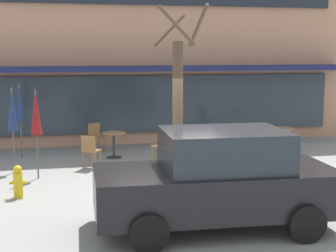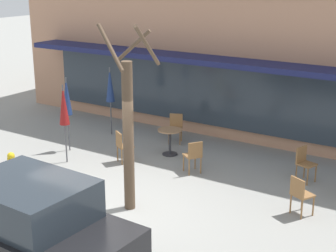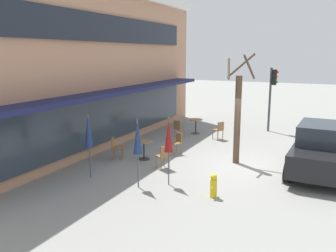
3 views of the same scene
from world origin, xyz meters
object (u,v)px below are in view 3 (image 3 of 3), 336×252
object	(u,v)px
patio_umbrella_cream_folded	(169,135)
patio_umbrella_corner_open	(138,137)
street_tree	(238,115)
cafe_table_near_wall	(144,147)
patio_umbrella_green_folded	(89,131)
cafe_chair_1	(164,155)
cafe_chair_4	(177,142)
cafe_chair_0	(178,128)
traffic_light_pole	(272,89)
fire_hydrant	(214,186)
parked_sedan	(322,149)
cafe_table_streetside	(196,124)
cafe_chair_3	(115,146)
cafe_chair_2	(219,129)

from	to	relation	value
patio_umbrella_cream_folded	patio_umbrella_corner_open	xyz separation A→B (m)	(-0.61, 0.76, 0.00)
street_tree	patio_umbrella_corner_open	bearing A→B (deg)	151.04
cafe_table_near_wall	patio_umbrella_green_folded	xyz separation A→B (m)	(-2.64, 0.60, 1.11)
patio_umbrella_corner_open	street_tree	xyz separation A→B (m)	(3.83, -2.12, 0.25)
cafe_chair_1	cafe_chair_4	bearing A→B (deg)	10.34
cafe_chair_0	traffic_light_pole	bearing A→B (deg)	-47.10
cafe_chair_4	fire_hydrant	size ratio (longest dim) A/B	1.26
cafe_chair_1	parked_sedan	xyz separation A→B (m)	(1.88, -5.18, 0.35)
cafe_table_streetside	parked_sedan	world-z (taller)	parked_sedan
patio_umbrella_green_folded	patio_umbrella_cream_folded	xyz separation A→B (m)	(0.55, -2.66, 0.00)
cafe_chair_3	cafe_chair_4	world-z (taller)	same
cafe_chair_2	cafe_table_near_wall	bearing A→B (deg)	158.94
patio_umbrella_corner_open	cafe_chair_2	distance (m)	7.24
fire_hydrant	parked_sedan	bearing A→B (deg)	-37.52
patio_umbrella_green_folded	cafe_chair_2	size ratio (longest dim) A/B	2.47
parked_sedan	fire_hydrant	xyz separation A→B (m)	(-3.58, 2.75, -0.53)
cafe_chair_1	fire_hydrant	world-z (taller)	cafe_chair_1
patio_umbrella_corner_open	traffic_light_pole	xyz separation A→B (m)	(10.16, -2.34, 0.67)
cafe_chair_1	cafe_chair_3	size ratio (longest dim) A/B	1.00
street_tree	cafe_table_near_wall	bearing A→B (deg)	108.24
cafe_table_near_wall	cafe_chair_1	world-z (taller)	cafe_chair_1
cafe_chair_3	cafe_chair_1	bearing A→B (deg)	-97.75
cafe_table_streetside	street_tree	bearing A→B (deg)	-141.83
cafe_chair_3	cafe_table_near_wall	bearing A→B (deg)	-66.52
patio_umbrella_cream_folded	cafe_chair_1	size ratio (longest dim) A/B	2.47
cafe_chair_4	fire_hydrant	world-z (taller)	cafe_chair_4
cafe_chair_3	cafe_chair_2	bearing A→B (deg)	-29.29
patio_umbrella_corner_open	cafe_chair_4	size ratio (longest dim) A/B	2.47
cafe_table_near_wall	cafe_chair_0	world-z (taller)	cafe_chair_0
patio_umbrella_green_folded	fire_hydrant	xyz separation A→B (m)	(0.19, -4.28, -1.27)
parked_sedan	traffic_light_pole	size ratio (longest dim) A/B	1.25
fire_hydrant	traffic_light_pole	bearing A→B (deg)	0.21
cafe_chair_2	patio_umbrella_cream_folded	bearing A→B (deg)	-176.92
patio_umbrella_green_folded	cafe_chair_1	world-z (taller)	patio_umbrella_green_folded
cafe_table_near_wall	traffic_light_pole	xyz separation A→B (m)	(7.46, -3.64, 1.78)
cafe_chair_2	street_tree	world-z (taller)	street_tree
patio_umbrella_cream_folded	cafe_table_near_wall	bearing A→B (deg)	44.58
cafe_chair_4	cafe_chair_2	bearing A→B (deg)	-14.99
cafe_chair_2	traffic_light_pole	size ratio (longest dim) A/B	0.26
patio_umbrella_cream_folded	parked_sedan	world-z (taller)	patio_umbrella_cream_folded
cafe_chair_2	cafe_chair_4	size ratio (longest dim) A/B	1.00
patio_umbrella_cream_folded	cafe_chair_1	distance (m)	1.92
street_tree	cafe_chair_4	bearing A→B (deg)	86.38
patio_umbrella_cream_folded	street_tree	world-z (taller)	street_tree
patio_umbrella_cream_folded	cafe_chair_4	xyz separation A→B (m)	(3.38, 1.20, -1.10)
patio_umbrella_cream_folded	cafe_chair_1	bearing A→B (deg)	31.67
parked_sedan	street_tree	xyz separation A→B (m)	(0.00, 3.01, 1.00)
patio_umbrella_green_folded	cafe_chair_2	distance (m)	7.53
cafe_table_near_wall	cafe_chair_3	distance (m)	1.13
cafe_chair_1	fire_hydrant	distance (m)	2.97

